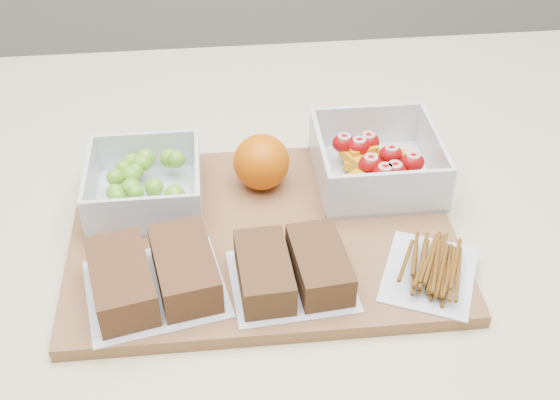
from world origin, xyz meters
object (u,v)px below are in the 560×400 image
Objects in this scene: grape_container at (146,184)px; sandwich_bag_center at (292,269)px; fruit_container at (376,163)px; pretzel_bag at (431,266)px; sandwich_bag_left at (154,275)px; orange at (261,162)px; cutting_board at (263,234)px.

sandwich_bag_center is at bearing -44.62° from grape_container.
fruit_container reaches higher than pretzel_bag.
orange is at bearing 52.94° from sandwich_bag_left.
orange reaches higher than sandwich_bag_center.
fruit_container is at bearing 28.36° from cutting_board.
sandwich_bag_center is at bearing -126.81° from fruit_container.
fruit_container is 0.91× the size of sandwich_bag_left.
sandwich_bag_left is (-0.26, -0.16, -0.00)m from fruit_container.
cutting_board is 0.14m from sandwich_bag_left.
sandwich_bag_center is at bearing -74.67° from cutting_board.
cutting_board is at bearing -151.89° from fruit_container.
cutting_board is at bearing -26.86° from grape_container.
pretzel_bag is (0.28, -0.01, -0.01)m from sandwich_bag_left.
grape_container is 0.89× the size of fruit_container.
sandwich_bag_left is at bearing -148.71° from fruit_container.
orange reaches higher than cutting_board.
grape_container is at bearing 152.37° from pretzel_bag.
grape_container reaches higher than sandwich_bag_center.
cutting_board is 3.31× the size of grape_container.
pretzel_bag is (0.02, -0.16, -0.01)m from fruit_container.
sandwich_bag_center is at bearing -1.53° from sandwich_bag_left.
sandwich_bag_left is at bearing 178.47° from sandwich_bag_center.
fruit_container reaches higher than cutting_board.
sandwich_bag_center is at bearing -84.19° from orange.
cutting_board is 0.09m from orange.
cutting_board is 3.23× the size of sandwich_bag_center.
fruit_container is 1.05× the size of pretzel_bag.
orange reaches higher than sandwich_bag_left.
pretzel_bag is at bearing -1.82° from sandwich_bag_center.
grape_container is 0.27m from fruit_container.
orange is 0.23m from pretzel_bag.
sandwich_bag_center is (0.14, -0.00, -0.00)m from sandwich_bag_left.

